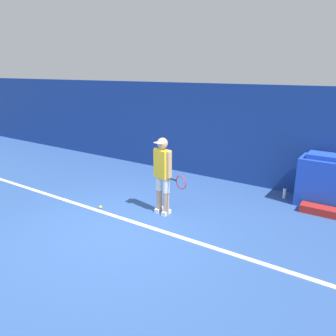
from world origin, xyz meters
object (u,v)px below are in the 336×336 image
(tennis_ball, at_px, (101,207))
(equipment_bag, at_px, (319,210))
(tennis_player, at_px, (163,172))
(covered_chair, at_px, (320,181))
(water_bottle, at_px, (284,193))

(tennis_ball, relative_size, equipment_bag, 0.09)
(tennis_player, height_order, covered_chair, tennis_player)
(tennis_ball, bearing_deg, tennis_player, 24.44)
(covered_chair, bearing_deg, tennis_ball, -143.17)
(equipment_bag, xyz_separation_m, water_bottle, (-0.85, 0.49, 0.04))
(water_bottle, bearing_deg, tennis_player, -129.78)
(covered_chair, distance_m, equipment_bag, 0.73)
(covered_chair, distance_m, water_bottle, 0.84)
(covered_chair, relative_size, water_bottle, 4.43)
(covered_chair, height_order, equipment_bag, covered_chair)
(tennis_ball, height_order, equipment_bag, equipment_bag)
(tennis_player, relative_size, equipment_bag, 2.21)
(tennis_ball, distance_m, equipment_bag, 4.70)
(water_bottle, bearing_deg, equipment_bag, -29.83)
(tennis_ball, height_order, water_bottle, water_bottle)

